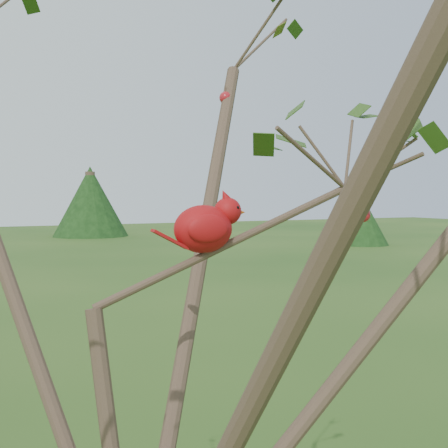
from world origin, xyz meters
The scene contains 2 objects.
crabapple_tree centered at (0.03, -0.02, 2.12)m, with size 2.35×2.05×2.95m.
cardinal centered at (0.20, 0.08, 2.11)m, with size 0.22×0.11×0.15m.
Camera 1 is at (-0.31, -1.05, 2.18)m, focal length 45.00 mm.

